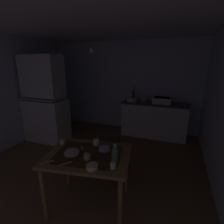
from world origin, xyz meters
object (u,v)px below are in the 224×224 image
object	(u,v)px
glass_bottle	(115,154)
dining_table	(88,161)
hutch_cabinet	(45,102)
chair_far_side	(113,153)
mixing_bowl_counter	(132,100)
serving_bowl_wide	(92,167)
teacup_cream	(96,142)
sink_basin	(162,100)
hand_pump	(133,95)

from	to	relation	value
glass_bottle	dining_table	bearing A→B (deg)	174.51
hutch_cabinet	glass_bottle	size ratio (longest dim) A/B	8.71
glass_bottle	chair_far_side	bearing A→B (deg)	112.26
mixing_bowl_counter	dining_table	bearing A→B (deg)	-87.68
serving_bowl_wide	glass_bottle	xyz separation A→B (m)	(0.18, 0.23, 0.07)
dining_table	glass_bottle	xyz separation A→B (m)	(0.37, -0.04, 0.20)
dining_table	teacup_cream	bearing A→B (deg)	93.00
sink_basin	glass_bottle	xyz separation A→B (m)	(-0.28, -2.74, -0.10)
sink_basin	mixing_bowl_counter	xyz separation A→B (m)	(-0.76, -0.05, -0.03)
teacup_cream	glass_bottle	world-z (taller)	glass_bottle
hutch_cabinet	serving_bowl_wide	world-z (taller)	hutch_cabinet
dining_table	teacup_cream	distance (m)	0.31
hand_pump	teacup_cream	distance (m)	2.49
chair_far_side	serving_bowl_wide	world-z (taller)	chair_far_side
hand_pump	chair_far_side	world-z (taller)	hand_pump
dining_table	teacup_cream	xyz separation A→B (m)	(-0.01, 0.27, 0.15)
serving_bowl_wide	teacup_cream	size ratio (longest dim) A/B	1.54
sink_basin	teacup_cream	bearing A→B (deg)	-105.40
sink_basin	chair_far_side	bearing A→B (deg)	-104.89
hand_pump	chair_far_side	size ratio (longest dim) A/B	0.43
serving_bowl_wide	teacup_cream	bearing A→B (deg)	111.04
sink_basin	glass_bottle	distance (m)	2.76
hutch_cabinet	sink_basin	bearing A→B (deg)	24.45
mixing_bowl_counter	dining_table	distance (m)	2.67
sink_basin	hand_pump	size ratio (longest dim) A/B	1.13
hutch_cabinet	glass_bottle	distance (m)	2.81
hand_pump	teacup_cream	world-z (taller)	hand_pump
sink_basin	hand_pump	xyz separation A→B (m)	(-0.75, 0.05, 0.09)
chair_far_side	mixing_bowl_counter	bearing A→B (deg)	95.89
sink_basin	mixing_bowl_counter	bearing A→B (deg)	-176.25
hand_pump	teacup_cream	bearing A→B (deg)	-88.10
hand_pump	glass_bottle	xyz separation A→B (m)	(0.47, -2.79, -0.20)
teacup_cream	hand_pump	bearing A→B (deg)	91.90
glass_bottle	hand_pump	bearing A→B (deg)	99.54
mixing_bowl_counter	teacup_cream	distance (m)	2.39
hutch_cabinet	hand_pump	xyz separation A→B (m)	(1.87, 1.24, 0.10)
sink_basin	serving_bowl_wide	xyz separation A→B (m)	(-0.46, -2.97, -0.17)
hand_pump	serving_bowl_wide	xyz separation A→B (m)	(0.29, -3.02, -0.26)
hutch_cabinet	dining_table	size ratio (longest dim) A/B	1.77
serving_bowl_wide	glass_bottle	world-z (taller)	glass_bottle
mixing_bowl_counter	serving_bowl_wide	distance (m)	2.94
chair_far_side	teacup_cream	world-z (taller)	chair_far_side
sink_basin	serving_bowl_wide	bearing A→B (deg)	-98.84
mixing_bowl_counter	teacup_cream	world-z (taller)	mixing_bowl_counter
chair_far_side	teacup_cream	xyz separation A→B (m)	(-0.12, -0.35, 0.34)
sink_basin	glass_bottle	size ratio (longest dim) A/B	1.86
mixing_bowl_counter	serving_bowl_wide	bearing A→B (deg)	-84.12
hutch_cabinet	sink_basin	size ratio (longest dim) A/B	4.68
mixing_bowl_counter	glass_bottle	distance (m)	2.74
hutch_cabinet	chair_far_side	bearing A→B (deg)	-23.23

